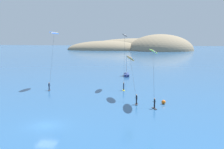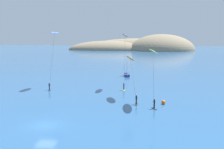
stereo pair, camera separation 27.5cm
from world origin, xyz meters
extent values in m
plane|color=#285689|center=(0.00, 0.00, 0.00)|extent=(600.00, 600.00, 0.00)
ellipsoid|color=#84755B|center=(-2.93, 201.95, 0.00)|extent=(86.89, 31.14, 18.78)
ellipsoid|color=#84755B|center=(17.76, 192.09, 0.00)|extent=(51.43, 42.31, 25.57)
ellipsoid|color=#84755B|center=(-24.92, 193.94, 0.00)|extent=(67.43, 28.69, 15.05)
ellipsoid|color=#6B6656|center=(22.68, 195.17, 0.00)|extent=(41.80, 45.59, 22.96)
cube|color=navy|center=(5.62, 46.00, 0.35)|extent=(2.04, 4.95, 0.70)
cone|color=navy|center=(5.95, 43.62, 0.35)|extent=(0.95, 2.23, 0.67)
cylinder|color=#B2B2B7|center=(5.66, 45.70, 3.20)|extent=(0.12, 0.12, 5.00)
pyramid|color=white|center=(5.54, 46.60, 3.03)|extent=(0.32, 1.79, 4.25)
cylinder|color=#A5A5AD|center=(5.54, 46.60, 0.95)|extent=(0.32, 1.79, 0.08)
cube|color=#2D2D33|center=(10.66, 12.83, 0.04)|extent=(0.42, 1.50, 0.08)
cylinder|color=black|center=(10.66, 12.83, 0.48)|extent=(0.22, 0.22, 0.80)
cube|color=black|center=(10.66, 12.83, 1.18)|extent=(0.29, 0.38, 0.60)
sphere|color=tan|center=(10.66, 12.83, 1.60)|extent=(0.22, 0.22, 0.22)
cylinder|color=black|center=(10.56, 13.16, 1.06)|extent=(0.54, 0.20, 0.04)
ellipsoid|color=orange|center=(9.11, 17.90, 7.28)|extent=(2.57, 4.97, 1.05)
cylinder|color=#0F7FE5|center=(9.11, 17.90, 7.33)|extent=(1.49, 4.43, 0.16)
cylinder|color=#333338|center=(9.83, 15.53, 4.12)|extent=(1.48, 4.76, 6.14)
cube|color=#2D2D33|center=(13.62, 10.50, 0.04)|extent=(0.86, 1.55, 0.08)
cylinder|color=black|center=(13.62, 10.50, 0.48)|extent=(0.22, 0.22, 0.80)
cube|color=black|center=(13.62, 10.50, 1.18)|extent=(0.24, 0.36, 0.60)
sphere|color=tan|center=(13.62, 10.50, 1.60)|extent=(0.22, 0.22, 0.22)
cylinder|color=black|center=(13.57, 10.85, 1.06)|extent=(0.55, 0.11, 0.04)
ellipsoid|color=#8CD12D|center=(13.25, 13.26, 8.86)|extent=(2.07, 6.18, 0.83)
cylinder|color=#722DD1|center=(13.25, 13.26, 8.91)|extent=(0.93, 5.73, 0.16)
cylinder|color=#333338|center=(13.41, 12.05, 4.91)|extent=(0.35, 2.44, 7.71)
cube|color=yellow|center=(7.21, 24.54, 0.04)|extent=(0.68, 1.55, 0.08)
cylinder|color=#192338|center=(7.21, 24.54, 0.48)|extent=(0.22, 0.22, 0.80)
cube|color=#192338|center=(7.21, 24.54, 1.18)|extent=(0.21, 0.35, 0.60)
sphere|color=#9E7051|center=(7.21, 24.54, 1.60)|extent=(0.22, 0.22, 0.22)
cylinder|color=black|center=(7.19, 24.89, 1.06)|extent=(0.55, 0.06, 0.04)
ellipsoid|color=black|center=(7.09, 27.23, 11.45)|extent=(1.31, 4.73, 0.80)
cylinder|color=white|center=(7.09, 27.23, 11.50)|extent=(0.35, 4.45, 0.16)
cylinder|color=#333338|center=(7.14, 26.06, 6.20)|extent=(0.13, 2.36, 10.29)
cube|color=#2D2D33|center=(-8.19, 22.21, 0.04)|extent=(0.77, 1.55, 0.08)
cylinder|color=#192338|center=(-8.19, 22.21, 0.48)|extent=(0.22, 0.22, 0.80)
cube|color=#192338|center=(-8.19, 22.21, 1.18)|extent=(0.20, 0.34, 0.60)
sphere|color=#9E7051|center=(-8.19, 22.21, 1.60)|extent=(0.22, 0.22, 0.22)
cylinder|color=black|center=(-8.19, 22.56, 1.06)|extent=(0.55, 0.04, 0.04)
ellipsoid|color=blue|center=(-8.18, 26.05, 11.98)|extent=(1.49, 4.44, 0.64)
cylinder|color=gold|center=(-8.18, 26.05, 12.03)|extent=(0.17, 4.22, 0.16)
cylinder|color=#333338|center=(-8.19, 24.30, 6.47)|extent=(0.03, 3.51, 10.82)
sphere|color=orange|center=(15.12, 13.78, 0.35)|extent=(0.70, 0.70, 0.70)
camera|label=1|loc=(13.52, -32.79, 11.29)|focal=45.00mm
camera|label=2|loc=(13.79, -32.75, 11.29)|focal=45.00mm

